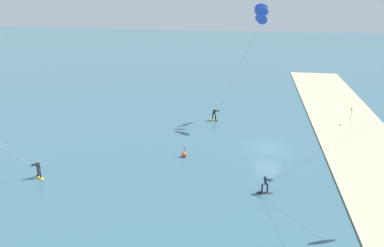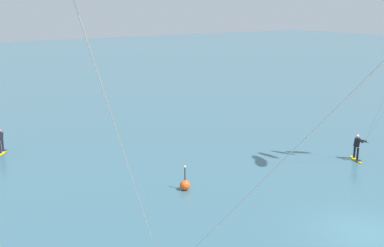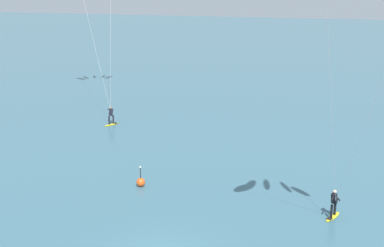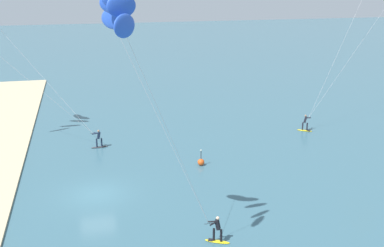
% 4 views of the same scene
% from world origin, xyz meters
% --- Properties ---
extents(ground_plane, '(240.00, 240.00, 0.00)m').
position_xyz_m(ground_plane, '(0.00, 0.00, 0.00)').
color(ground_plane, '#386070').
extents(marker_buoy, '(0.56, 0.56, 1.38)m').
position_xyz_m(marker_buoy, '(-3.69, 8.61, 0.30)').
color(marker_buoy, '#EA5119').
rests_on(marker_buoy, ground).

